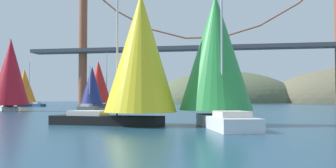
% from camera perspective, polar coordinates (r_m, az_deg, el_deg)
% --- Properties ---
extents(ground_plane, '(360.00, 360.00, 0.00)m').
position_cam_1_polar(ground_plane, '(29.68, -9.81, -5.92)').
color(ground_plane, navy).
extents(headland_center, '(62.61, 44.00, 26.56)m').
position_cam_1_polar(headland_center, '(162.94, 8.31, -2.79)').
color(headland_center, '#5B6647').
rests_on(headland_center, ground_plane).
extents(suspension_bridge, '(118.87, 6.00, 41.72)m').
position_cam_1_polar(suspension_bridge, '(124.49, 5.37, 5.95)').
color(suspension_bridge, brown).
rests_on(suspension_bridge, ground_plane).
extents(sailboat_orange_sail, '(9.54, 6.88, 10.52)m').
position_cam_1_polar(sailboat_orange_sail, '(97.09, -20.68, -0.35)').
color(sailboat_orange_sail, navy).
rests_on(sailboat_orange_sail, ground_plane).
extents(sailboat_red_spinnaker, '(9.82, 7.69, 11.50)m').
position_cam_1_polar(sailboat_red_spinnaker, '(79.94, -10.32, 0.17)').
color(sailboat_red_spinnaker, '#B7B2A8').
rests_on(sailboat_red_spinnaker, ground_plane).
extents(sailboat_navy_sail, '(3.82, 6.60, 7.25)m').
position_cam_1_polar(sailboat_navy_sail, '(62.64, -11.36, -0.46)').
color(sailboat_navy_sail, '#B7B2A8').
rests_on(sailboat_navy_sail, ground_plane).
extents(sailboat_green_sail, '(6.61, 10.22, 10.87)m').
position_cam_1_polar(sailboat_green_sail, '(27.89, 7.24, 4.18)').
color(sailboat_green_sail, white).
rests_on(sailboat_green_sail, ground_plane).
extents(sailboat_yellow_sail, '(9.89, 5.81, 10.73)m').
position_cam_1_polar(sailboat_yellow_sail, '(27.68, -4.42, 4.19)').
color(sailboat_yellow_sail, black).
rests_on(sailboat_yellow_sail, ground_plane).
extents(sailboat_crimson_sail, '(8.54, 9.48, 11.20)m').
position_cam_1_polar(sailboat_crimson_sail, '(61.82, -22.52, 1.52)').
color(sailboat_crimson_sail, white).
rests_on(sailboat_crimson_sail, ground_plane).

